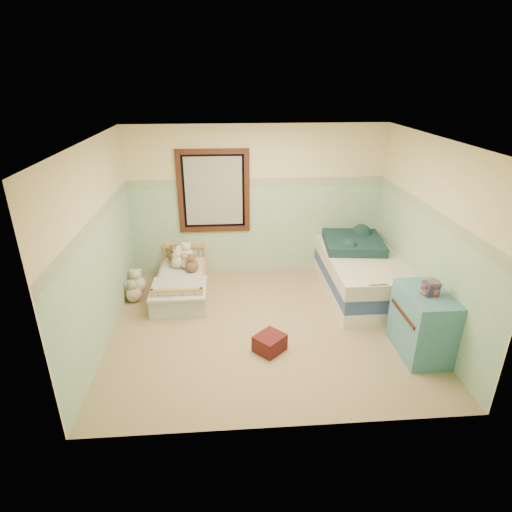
{
  "coord_description": "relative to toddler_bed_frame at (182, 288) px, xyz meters",
  "views": [
    {
      "loc": [
        -0.52,
        -4.87,
        3.19
      ],
      "look_at": [
        -0.12,
        0.35,
        0.91
      ],
      "focal_mm": 29.28,
      "sensor_mm": 36.0,
      "label": 1
    }
  ],
  "objects": [
    {
      "name": "window_blinds",
      "position": [
        0.54,
        0.72,
        1.35
      ],
      "size": [
        0.92,
        0.01,
        1.12
      ],
      "primitive_type": "cube",
      "color": "beige",
      "rests_on": "window_frame"
    },
    {
      "name": "floor_book",
      "position": [
        1.17,
        -1.48,
        -0.08
      ],
      "size": [
        0.31,
        0.26,
        0.02
      ],
      "primitive_type": "cube",
      "rotation": [
        0.0,
        0.0,
        -0.26
      ],
      "color": "gold",
      "rests_on": "floor"
    },
    {
      "name": "extra_plush_1",
      "position": [
        0.16,
        0.11,
        0.32
      ],
      "size": [
        0.21,
        0.21,
        0.21
      ],
      "primitive_type": "sphere",
      "color": "brown",
      "rests_on": "toddler_mattress"
    },
    {
      "name": "plush_bed_tan",
      "position": [
        -0.1,
        0.28,
        0.3
      ],
      "size": [
        0.18,
        0.18,
        0.18
      ],
      "primitive_type": "sphere",
      "color": "tan",
      "rests_on": "toddler_mattress"
    },
    {
      "name": "book_stack",
      "position": [
        3.07,
        -1.8,
        0.82
      ],
      "size": [
        0.19,
        0.17,
        0.17
      ],
      "primitive_type": "cube",
      "rotation": [
        0.0,
        0.0,
        0.24
      ],
      "color": "#4D2D31",
      "rests_on": "dresser"
    },
    {
      "name": "window_frame",
      "position": [
        0.54,
        0.71,
        1.35
      ],
      "size": [
        1.16,
        0.06,
        1.36
      ],
      "primitive_type": "cube",
      "color": "black",
      "rests_on": "wall_back"
    },
    {
      "name": "extra_plush_0",
      "position": [
        -0.07,
        0.3,
        0.32
      ],
      "size": [
        0.22,
        0.22,
        0.22
      ],
      "primitive_type": "sphere",
      "color": "silver",
      "rests_on": "toddler_mattress"
    },
    {
      "name": "wall_front",
      "position": [
        1.24,
        -2.85,
        1.15
      ],
      "size": [
        4.2,
        0.04,
        2.5
      ],
      "primitive_type": "cube",
      "color": "beige",
      "rests_on": "floor"
    },
    {
      "name": "floor",
      "position": [
        1.24,
        -1.05,
        -0.11
      ],
      "size": [
        4.2,
        3.6,
        0.02
      ],
      "primitive_type": "cube",
      "color": "#9A8055",
      "rests_on": "ground"
    },
    {
      "name": "red_pillow",
      "position": [
        1.22,
        -1.6,
        0.01
      ],
      "size": [
        0.46,
        0.46,
        0.22
      ],
      "primitive_type": "cube",
      "rotation": [
        0.0,
        0.0,
        0.76
      ],
      "color": "maroon",
      "rests_on": "floor"
    },
    {
      "name": "toddler_bed_frame",
      "position": [
        0.0,
        0.0,
        0.0
      ],
      "size": [
        0.74,
        1.48,
        0.19
      ],
      "primitive_type": "cube",
      "color": "#A87246",
      "rests_on": "floor"
    },
    {
      "name": "toddler_mattress",
      "position": [
        0.0,
        0.0,
        0.16
      ],
      "size": [
        0.68,
        1.42,
        0.12
      ],
      "primitive_type": "cube",
      "color": "silver",
      "rests_on": "toddler_bed_frame"
    },
    {
      "name": "ceiling",
      "position": [
        1.24,
        -1.05,
        2.41
      ],
      "size": [
        4.2,
        3.6,
        0.02
      ],
      "primitive_type": "cube",
      "color": "beige",
      "rests_on": "wall_back"
    },
    {
      "name": "dresser",
      "position": [
        3.07,
        -1.76,
        0.32
      ],
      "size": [
        0.52,
        0.83,
        0.83
      ],
      "primitive_type": "cube",
      "color": "teal",
      "rests_on": "floor"
    },
    {
      "name": "twin_bed_frame",
      "position": [
        2.79,
        -0.17,
        0.01
      ],
      "size": [
        1.05,
        2.09,
        0.22
      ],
      "primitive_type": "cube",
      "color": "white",
      "rests_on": "floor"
    },
    {
      "name": "extra_plush_2",
      "position": [
        0.06,
        0.25,
        0.31
      ],
      "size": [
        0.18,
        0.18,
        0.18
      ],
      "primitive_type": "sphere",
      "color": "tan",
      "rests_on": "toddler_mattress"
    },
    {
      "name": "plush_bed_white",
      "position": [
        0.05,
        0.5,
        0.34
      ],
      "size": [
        0.24,
        0.24,
        0.24
      ],
      "primitive_type": "sphere",
      "color": "white",
      "rests_on": "toddler_mattress"
    },
    {
      "name": "plush_bed_dark",
      "position": [
        0.13,
        0.28,
        0.3
      ],
      "size": [
        0.16,
        0.16,
        0.16
      ],
      "primitive_type": "sphere",
      "color": "black",
      "rests_on": "toddler_mattress"
    },
    {
      "name": "plush_bed_brown",
      "position": [
        -0.15,
        0.5,
        0.32
      ],
      "size": [
        0.21,
        0.21,
        0.21
      ],
      "primitive_type": "sphere",
      "color": "brown",
      "rests_on": "toddler_mattress"
    },
    {
      "name": "wall_left",
      "position": [
        -0.86,
        -1.05,
        1.15
      ],
      "size": [
        0.04,
        3.6,
        2.5
      ],
      "primitive_type": "cube",
      "color": "beige",
      "rests_on": "floor"
    },
    {
      "name": "plush_floor_cream",
      "position": [
        -0.71,
        0.07,
        0.04
      ],
      "size": [
        0.28,
        0.28,
        0.28
      ],
      "primitive_type": "sphere",
      "color": "silver",
      "rests_on": "floor"
    },
    {
      "name": "patchwork_quilt",
      "position": [
        0.0,
        -0.46,
        0.23
      ],
      "size": [
        0.8,
        0.74,
        0.03
      ],
      "primitive_type": "cube",
      "color": "#829AC4",
      "rests_on": "toddler_mattress"
    },
    {
      "name": "wall_back",
      "position": [
        1.24,
        0.75,
        1.15
      ],
      "size": [
        4.2,
        0.04,
        2.5
      ],
      "primitive_type": "cube",
      "color": "beige",
      "rests_on": "floor"
    },
    {
      "name": "teal_blanket",
      "position": [
        2.74,
        0.13,
        0.63
      ],
      "size": [
        0.99,
        1.04,
        0.14
      ],
      "primitive_type": "cube",
      "rotation": [
        0.0,
        0.0,
        -0.11
      ],
      "color": "#122D32",
      "rests_on": "twin_mattress"
    },
    {
      "name": "twin_boxspring",
      "position": [
        2.79,
        -0.17,
        0.23
      ],
      "size": [
        1.05,
        2.09,
        0.22
      ],
      "primitive_type": "cube",
      "color": "navy",
      "rests_on": "twin_bed_frame"
    },
    {
      "name": "border_strip",
      "position": [
        1.24,
        0.74,
        1.48
      ],
      "size": [
        4.2,
        0.01,
        0.15
      ],
      "primitive_type": "cube",
      "color": "#477453",
      "rests_on": "wall_back"
    },
    {
      "name": "wall_right",
      "position": [
        3.34,
        -1.05,
        1.15
      ],
      "size": [
        0.04,
        3.6,
        2.5
      ],
      "primitive_type": "cube",
      "color": "beige",
      "rests_on": "floor"
    },
    {
      "name": "extra_plush_4",
      "position": [
        -0.08,
        0.5,
        0.32
      ],
      "size": [
        0.21,
        0.21,
        0.21
      ],
      "primitive_type": "sphere",
      "color": "white",
      "rests_on": "toddler_mattress"
    },
    {
      "name": "plush_floor_tan",
      "position": [
        -0.71,
        -0.21,
        0.03
      ],
      "size": [
        0.24,
        0.24,
        0.24
      ],
      "primitive_type": "sphere",
      "color": "tan",
      "rests_on": "floor"
    },
    {
      "name": "wainscot_mint",
      "position": [
        1.24,
        0.74,
        0.65
      ],
      "size": [
        4.2,
        0.01,
        1.5
      ],
      "primitive_type": "cube",
      "color": "#85A887",
      "rests_on": "floor"
    },
    {
      "name": "twin_mattress",
      "position": [
        2.79,
        -0.17,
        0.45
      ],
      "size": [
        1.09,
        2.14,
        0.22
      ],
      "primitive_type": "cube",
      "color": "silver",
      "rests_on": "twin_boxspring"
    },
    {
      "name": "extra_plush_3",
      "position": [
        0.09,
        0.26,
        0.29
      ],
      "size": [
        0.15,
        0.15,
        0.15
      ],
      "primitive_type": "sphere",
      "color": "silver",
      "rests_on": "toddler_mattress"
    }
  ]
}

